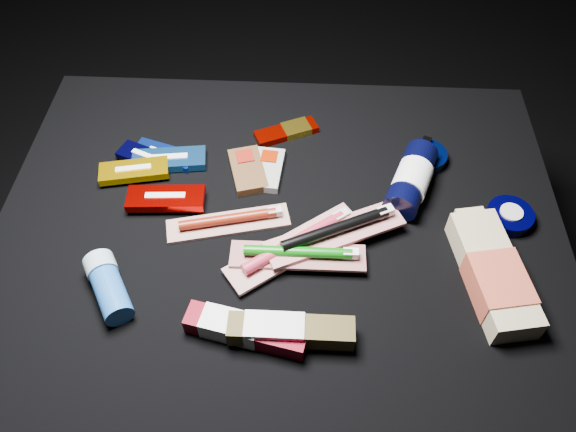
{
  "coord_description": "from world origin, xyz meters",
  "views": [
    {
      "loc": [
        0.04,
        -0.58,
        1.17
      ],
      "look_at": [
        0.01,
        0.01,
        0.42
      ],
      "focal_mm": 35.0,
      "sensor_mm": 36.0,
      "label": 1
    }
  ],
  "objects_px": {
    "lotion_bottle": "(411,179)",
    "toothpaste_carton_red": "(241,329)",
    "deodorant_stick": "(108,286)",
    "bodywash_bottle": "(493,275)"
  },
  "relations": [
    {
      "from": "lotion_bottle",
      "to": "toothpaste_carton_red",
      "type": "relative_size",
      "value": 1.04
    },
    {
      "from": "lotion_bottle",
      "to": "deodorant_stick",
      "type": "bearing_deg",
      "value": -133.2
    },
    {
      "from": "deodorant_stick",
      "to": "toothpaste_carton_red",
      "type": "height_order",
      "value": "deodorant_stick"
    },
    {
      "from": "toothpaste_carton_red",
      "to": "bodywash_bottle",
      "type": "bearing_deg",
      "value": 27.72
    },
    {
      "from": "lotion_bottle",
      "to": "bodywash_bottle",
      "type": "height_order",
      "value": "lotion_bottle"
    },
    {
      "from": "lotion_bottle",
      "to": "bodywash_bottle",
      "type": "xyz_separation_m",
      "value": [
        0.11,
        -0.19,
        -0.01
      ]
    },
    {
      "from": "deodorant_stick",
      "to": "toothpaste_carton_red",
      "type": "relative_size",
      "value": 0.66
    },
    {
      "from": "bodywash_bottle",
      "to": "toothpaste_carton_red",
      "type": "bearing_deg",
      "value": -174.93
    },
    {
      "from": "bodywash_bottle",
      "to": "deodorant_stick",
      "type": "bearing_deg",
      "value": 174.1
    },
    {
      "from": "toothpaste_carton_red",
      "to": "lotion_bottle",
      "type": "bearing_deg",
      "value": 59.41
    }
  ]
}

